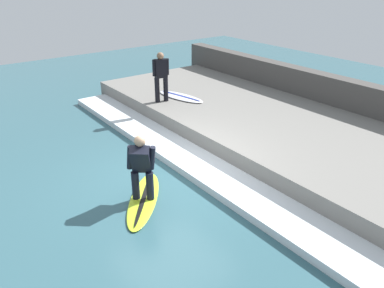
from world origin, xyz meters
TOP-DOWN VIEW (x-y plane):
  - ground_plane at (0.00, 0.00)m, footprint 28.00×28.00m
  - concrete_ledge at (3.54, 0.00)m, footprint 4.40×12.97m
  - back_wall at (5.99, 0.00)m, footprint 0.50×13.62m
  - wave_foam_crest at (0.82, 0.00)m, footprint 1.04×12.32m
  - surfboard_riding at (-0.91, -0.38)m, footprint 1.77×1.95m
  - surfer_riding at (-0.91, -0.38)m, footprint 0.58×0.58m
  - surfer_waiting_near at (1.94, 3.30)m, footprint 0.50×0.32m
  - surfboard_waiting_near at (2.62, 3.24)m, footprint 0.92×1.86m

SIDE VIEW (x-z plane):
  - ground_plane at x=0.00m, z-range 0.00..0.00m
  - surfboard_riding at x=-0.91m, z-range 0.00..0.06m
  - wave_foam_crest at x=0.82m, z-range 0.00..0.17m
  - concrete_ledge at x=3.54m, z-range 0.00..0.55m
  - surfboard_waiting_near at x=2.62m, z-range 0.55..0.61m
  - back_wall at x=5.99m, z-range 0.00..1.37m
  - surfer_riding at x=-0.91m, z-range 0.13..1.53m
  - surfer_waiting_near at x=1.94m, z-range 0.64..2.15m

